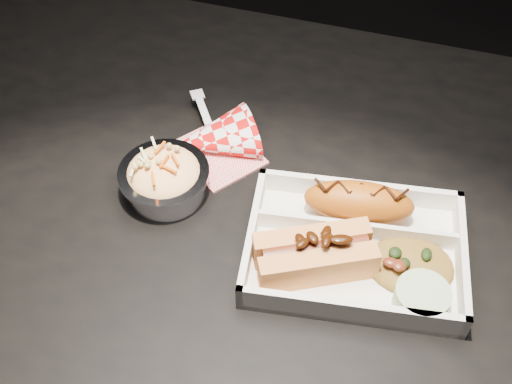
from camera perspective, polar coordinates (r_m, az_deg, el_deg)
dining_table at (r=0.88m, az=2.69°, el=-5.27°), size 1.20×0.80×0.75m
food_tray at (r=0.76m, az=8.70°, el=-5.18°), size 0.27×0.21×0.04m
fried_pastry at (r=0.78m, az=9.12°, el=-0.91°), size 0.14×0.07×0.05m
hotdog at (r=0.73m, az=5.27°, el=-5.44°), size 0.15×0.11×0.06m
fried_rice_mound at (r=0.75m, az=13.70°, el=-5.86°), size 0.11×0.10×0.03m
cupcake_liner at (r=0.73m, az=14.48°, el=-9.19°), size 0.06×0.06×0.03m
foil_coleslaw_cup at (r=0.81m, az=-8.15°, el=1.36°), size 0.11×0.11×0.07m
napkin_fork at (r=0.87m, az=-3.80°, el=4.72°), size 0.15×0.17×0.10m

